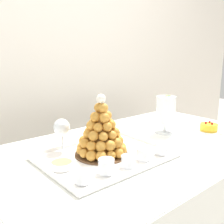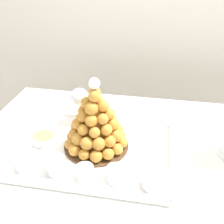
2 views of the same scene
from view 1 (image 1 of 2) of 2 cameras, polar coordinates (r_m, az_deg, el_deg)
name	(u,v)px [view 1 (image 1 of 2)]	position (r m, az deg, el deg)	size (l,w,h in m)	color
backdrop_wall	(53,53)	(1.97, -12.73, 12.48)	(4.80, 0.10, 2.50)	silver
buffet_table	(140,165)	(1.38, 6.18, -11.38)	(1.49, 0.89, 0.80)	brown
serving_tray	(105,157)	(1.17, -1.59, -9.71)	(0.55, 0.42, 0.02)	white
croquembouche	(101,133)	(1.15, -2.33, -4.54)	(0.24, 0.24, 0.27)	#4C331E
dessert_cup_left	(83,177)	(0.94, -6.45, -13.98)	(0.05, 0.05, 0.05)	silver
dessert_cup_mid_left	(106,167)	(1.01, -1.24, -11.85)	(0.06, 0.06, 0.06)	silver
dessert_cup_centre	(128,162)	(1.06, 3.59, -10.77)	(0.06, 0.06, 0.05)	silver
dessert_cup_mid_right	(143,155)	(1.13, 6.85, -9.23)	(0.06, 0.06, 0.05)	silver
dessert_cup_right	(161,149)	(1.20, 10.68, -7.88)	(0.05, 0.05, 0.05)	silver
creme_brulee_ramekin	(62,165)	(1.07, -10.85, -11.23)	(0.09, 0.09, 0.02)	white
macaron_goblet	(166,110)	(1.52, 11.66, 0.40)	(0.12, 0.12, 0.23)	white
fruit_tart_plate	(209,129)	(1.64, 20.37, -3.43)	(0.18, 0.18, 0.06)	white
wine_glass	(62,128)	(1.22, -10.93, -3.45)	(0.08, 0.08, 0.16)	silver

